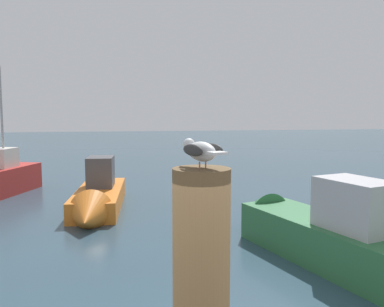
% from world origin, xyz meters
% --- Properties ---
extents(mooring_post, '(0.30, 0.30, 1.10)m').
position_xyz_m(mooring_post, '(-0.07, -0.35, 2.02)').
color(mooring_post, brown).
rests_on(mooring_post, harbor_quay).
extents(seagull, '(0.20, 0.39, 0.14)m').
position_xyz_m(seagull, '(-0.07, -0.35, 2.66)').
color(seagull, tan).
rests_on(seagull, mooring_post).
extents(boat_orange, '(1.65, 5.03, 1.76)m').
position_xyz_m(boat_orange, '(-0.98, 9.30, 0.40)').
color(boat_orange, orange).
rests_on(boat_orange, ground_plane).
extents(boat_green, '(2.66, 6.00, 1.82)m').
position_xyz_m(boat_green, '(3.47, 4.55, 0.52)').
color(boat_green, '#2D6B3D').
rests_on(boat_green, ground_plane).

